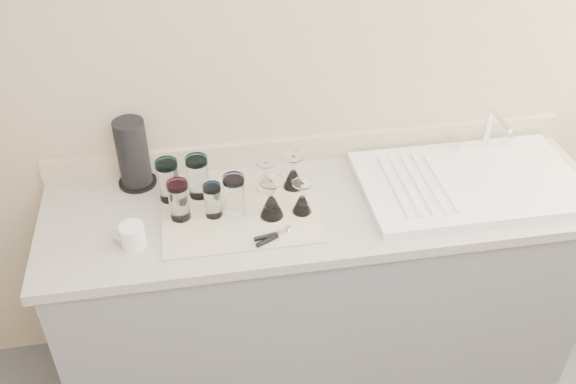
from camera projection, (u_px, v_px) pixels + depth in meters
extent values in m
cube|color=tan|center=(312.00, 78.00, 2.37)|extent=(3.50, 0.04, 2.50)
cube|color=slate|center=(322.00, 292.00, 2.63)|extent=(2.00, 0.60, 0.86)
cube|color=gray|center=(326.00, 206.00, 2.36)|extent=(2.06, 0.62, 0.04)
cube|color=white|center=(469.00, 183.00, 2.41)|extent=(0.82, 0.50, 0.03)
cylinder|color=silver|center=(488.00, 127.00, 2.52)|extent=(0.02, 0.02, 0.18)
cylinder|color=silver|center=(501.00, 120.00, 2.41)|extent=(0.02, 0.16, 0.02)
cylinder|color=silver|center=(461.00, 145.00, 2.55)|extent=(0.03, 0.03, 0.04)
cylinder|color=silver|center=(508.00, 140.00, 2.58)|extent=(0.03, 0.03, 0.04)
cube|color=beige|center=(240.00, 212.00, 2.29)|extent=(0.55, 0.42, 0.01)
cylinder|color=white|center=(169.00, 183.00, 2.31)|extent=(0.08, 0.08, 0.14)
cylinder|color=teal|center=(166.00, 164.00, 2.26)|extent=(0.08, 0.08, 0.02)
cylinder|color=white|center=(198.00, 179.00, 2.32)|extent=(0.08, 0.08, 0.14)
cylinder|color=#3BABBC|center=(196.00, 161.00, 2.27)|extent=(0.08, 0.08, 0.02)
cylinder|color=white|center=(179.00, 202.00, 2.22)|extent=(0.07, 0.07, 0.13)
cylinder|color=#EC337D|center=(177.00, 185.00, 2.18)|extent=(0.07, 0.07, 0.02)
cylinder|color=white|center=(213.00, 202.00, 2.24)|extent=(0.06, 0.06, 0.11)
cylinder|color=blue|center=(212.00, 188.00, 2.20)|extent=(0.06, 0.06, 0.02)
cylinder|color=white|center=(234.00, 197.00, 2.24)|extent=(0.07, 0.07, 0.13)
cylinder|color=#AF9EEB|center=(233.00, 180.00, 2.19)|extent=(0.08, 0.08, 0.02)
cone|color=white|center=(266.00, 183.00, 2.37)|extent=(0.07, 0.07, 0.07)
cylinder|color=white|center=(266.00, 169.00, 2.33)|extent=(0.01, 0.01, 0.05)
cylinder|color=white|center=(266.00, 162.00, 2.31)|extent=(0.07, 0.07, 0.01)
cone|color=white|center=(293.00, 178.00, 2.38)|extent=(0.08, 0.08, 0.07)
cylinder|color=white|center=(293.00, 164.00, 2.34)|extent=(0.01, 0.01, 0.06)
cylinder|color=white|center=(293.00, 156.00, 2.32)|extent=(0.08, 0.08, 0.01)
cone|color=white|center=(272.00, 206.00, 2.25)|extent=(0.09, 0.09, 0.08)
cylinder|color=white|center=(271.00, 190.00, 2.20)|extent=(0.01, 0.01, 0.06)
cylinder|color=white|center=(271.00, 181.00, 2.18)|extent=(0.09, 0.09, 0.01)
cone|color=white|center=(302.00, 204.00, 2.27)|extent=(0.07, 0.07, 0.07)
cylinder|color=white|center=(302.00, 190.00, 2.23)|extent=(0.01, 0.01, 0.05)
cylinder|color=white|center=(302.00, 183.00, 2.21)|extent=(0.07, 0.07, 0.01)
cube|color=silver|center=(284.00, 233.00, 2.18)|extent=(0.06, 0.04, 0.02)
cylinder|color=black|center=(269.00, 239.00, 2.15)|extent=(0.10, 0.06, 0.02)
cylinder|color=black|center=(269.00, 236.00, 2.17)|extent=(0.10, 0.04, 0.02)
cylinder|color=white|center=(133.00, 236.00, 2.13)|extent=(0.11, 0.11, 0.09)
torus|color=white|center=(121.00, 234.00, 2.13)|extent=(0.06, 0.04, 0.06)
cylinder|color=black|center=(138.00, 182.00, 2.43)|extent=(0.14, 0.14, 0.01)
cylinder|color=black|center=(133.00, 152.00, 2.35)|extent=(0.11, 0.11, 0.26)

